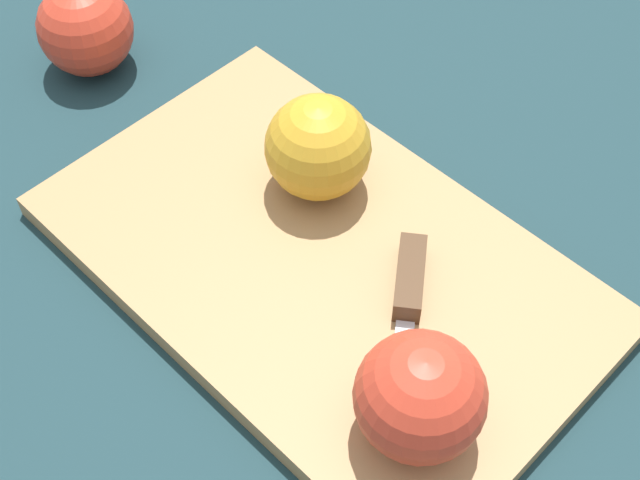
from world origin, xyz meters
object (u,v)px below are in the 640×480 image
apple_half_right (420,397)px  knife (409,290)px  apple_whole (85,28)px  apple_half_left (318,147)px

apple_half_right → knife: 0.11m
apple_half_right → apple_whole: 0.48m
apple_half_left → apple_half_right: bearing=162.9°
apple_whole → knife: bearing=4.4°
apple_half_right → knife: bearing=-174.6°
apple_half_left → apple_whole: bearing=18.3°
apple_half_left → apple_whole: (-0.27, -0.05, -0.02)m
apple_half_left → apple_half_right: (0.21, -0.09, 0.00)m
apple_half_left → apple_whole: apple_half_left is taller
knife → apple_whole: (-0.40, -0.03, 0.02)m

